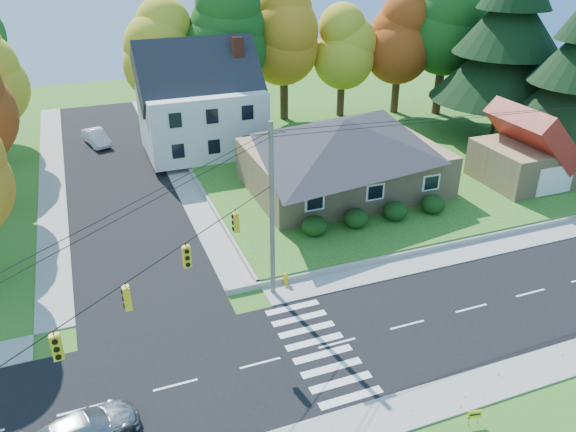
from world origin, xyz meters
name	(u,v)px	position (x,y,z in m)	size (l,w,h in m)	color
ground	(337,343)	(0.00, 0.00, 0.00)	(120.00, 120.00, 0.00)	#3D7923
road_main	(337,343)	(0.00, 0.00, 0.01)	(90.00, 8.00, 0.02)	black
road_cross	(116,174)	(-8.00, 26.00, 0.01)	(8.00, 44.00, 0.02)	black
sidewalk_north	(299,289)	(0.00, 5.00, 0.04)	(90.00, 2.00, 0.08)	#9C9A90
sidewalk_south	(388,416)	(0.00, -5.00, 0.04)	(90.00, 2.00, 0.08)	#9C9A90
lawn	(368,159)	(13.00, 21.00, 0.25)	(30.00, 30.00, 0.50)	#3D7923
ranch_house	(344,153)	(8.00, 16.00, 3.27)	(14.60, 10.60, 5.40)	tan
colonial_house	(201,105)	(0.04, 28.00, 4.58)	(10.40, 8.40, 9.60)	silver
garage	(529,152)	(22.00, 11.99, 2.84)	(7.30, 6.30, 4.60)	tan
hedge_row	(376,214)	(7.50, 9.80, 1.14)	(10.70, 1.70, 1.27)	#163A10
traffic_infrastructure	(326,241)	(-0.15, 1.35, 5.15)	(38.10, 10.66, 10.00)	#666059
tree_lot_0	(162,50)	(-2.00, 34.00, 8.31)	(6.72, 6.72, 12.51)	#3F2A19
tree_lot_1	(227,33)	(4.00, 33.00, 9.61)	(7.84, 7.84, 14.60)	#3F2A19
tree_lot_2	(284,35)	(10.00, 34.00, 8.96)	(7.28, 7.28, 13.56)	#3F2A19
tree_lot_3	(343,46)	(16.00, 33.00, 7.65)	(6.16, 6.16, 11.47)	#3F2A19
tree_lot_4	(400,38)	(22.00, 32.00, 8.31)	(6.72, 6.72, 12.51)	#3F2A19
tree_lot_5	(447,18)	(26.00, 30.00, 10.27)	(8.40, 8.40, 15.64)	#3F2A19
conifer_east_a	(508,40)	(27.00, 22.00, 9.39)	(12.80, 12.80, 16.96)	#3F2A19
silver_sedan	(83,430)	(-11.94, -1.81, 0.66)	(1.81, 4.44, 1.29)	#A9A9A9
white_car	(96,137)	(-8.89, 34.09, 0.74)	(1.52, 4.37, 1.44)	silver
fire_hydrant	(286,279)	(-0.56, 5.67, 0.39)	(0.46, 0.36, 0.82)	gold
yard_sign	(475,415)	(3.04, -6.62, 0.56)	(0.62, 0.15, 0.78)	black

